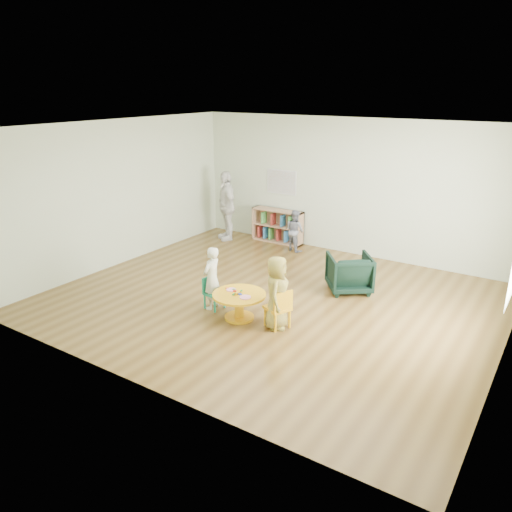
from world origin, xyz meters
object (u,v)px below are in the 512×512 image
at_px(kid_chair_left, 213,291).
at_px(kid_chair_right, 279,308).
at_px(armchair, 349,273).
at_px(child_left, 212,278).
at_px(child_right, 277,293).
at_px(activity_table, 239,301).
at_px(bookshelf, 278,226).
at_px(adult_caretaker, 226,206).
at_px(toddler, 295,230).

height_order(kid_chair_left, kid_chair_right, kid_chair_right).
relative_size(armchair, child_left, 0.71).
bearing_deg(child_left, kid_chair_left, -176.81).
bearing_deg(child_right, armchair, -31.42).
bearing_deg(activity_table, child_right, 6.24).
relative_size(kid_chair_right, bookshelf, 0.50).
distance_m(bookshelf, armchair, 3.09).
bearing_deg(child_left, bookshelf, -167.93).
bearing_deg(adult_caretaker, child_left, -20.93).
relative_size(kid_chair_left, bookshelf, 0.43).
bearing_deg(kid_chair_right, activity_table, 118.67).
xyz_separation_m(activity_table, armchair, (0.96, 1.94, 0.05)).
bearing_deg(activity_table, adult_caretaker, 129.00).
xyz_separation_m(activity_table, child_left, (-0.58, 0.08, 0.23)).
bearing_deg(child_right, toddler, 3.81).
distance_m(activity_table, bookshelf, 4.04).
distance_m(toddler, adult_caretaker, 1.77).
height_order(kid_chair_left, armchair, armchair).
relative_size(kid_chair_left, adult_caretaker, 0.33).
bearing_deg(toddler, activity_table, 123.81).
height_order(bookshelf, adult_caretaker, adult_caretaker).
height_order(child_right, toddler, child_right).
bearing_deg(kid_chair_left, activity_table, 88.07).
bearing_deg(child_right, adult_caretaker, 24.56).
xyz_separation_m(kid_chair_left, armchair, (1.54, 1.85, 0.05)).
bearing_deg(armchair, child_right, 42.05).
bearing_deg(toddler, adult_caretaker, 22.29).
xyz_separation_m(armchair, child_right, (-0.34, -1.87, 0.22)).
bearing_deg(bookshelf, armchair, -35.52).
bearing_deg(adult_caretaker, armchair, 16.01).
distance_m(kid_chair_right, toddler, 3.66).
bearing_deg(kid_chair_right, armchair, 14.31).
bearing_deg(kid_chair_right, adult_caretaker, 69.23).
bearing_deg(kid_chair_left, kid_chair_right, 95.65).
bearing_deg(child_right, child_left, 68.53).
height_order(armchair, child_right, child_right).
distance_m(child_right, toddler, 3.63).
distance_m(activity_table, kid_chair_right, 0.67).
bearing_deg(child_left, toddler, -177.17).
height_order(activity_table, adult_caretaker, adult_caretaker).
height_order(activity_table, armchair, armchair).
bearing_deg(bookshelf, adult_caretaker, -156.23).
xyz_separation_m(kid_chair_right, bookshelf, (-2.22, 3.67, 0.04)).
xyz_separation_m(kid_chair_right, child_right, (-0.05, 0.00, 0.23)).
distance_m(child_left, toddler, 3.30).
relative_size(child_left, adult_caretaker, 0.65).
relative_size(child_left, child_right, 0.93).
distance_m(kid_chair_right, child_right, 0.23).
distance_m(kid_chair_left, bookshelf, 3.77).
xyz_separation_m(armchair, toddler, (-1.87, 1.43, 0.12)).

